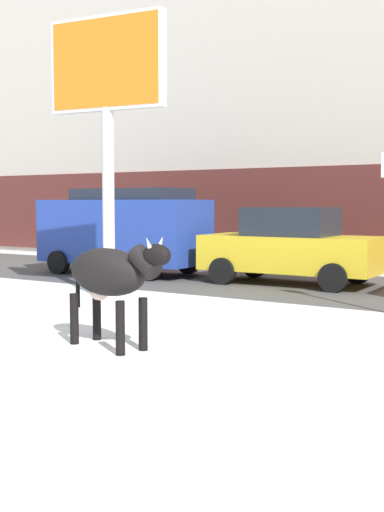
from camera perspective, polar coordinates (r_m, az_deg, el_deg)
The scene contains 8 objects.
ground_plane at distance 8.06m, azimuth -12.50°, elevation -9.43°, with size 120.00×120.00×0.00m, color white.
road_strip at distance 15.55m, azimuth 11.53°, elevation -2.62°, with size 60.00×5.60×0.01m, color #514F4C.
cow_black at distance 8.83m, azimuth -7.04°, elevation -1.59°, with size 1.94×0.86×1.54m.
billboard at distance 13.38m, azimuth -7.38°, elevation 14.80°, with size 2.53×0.51×5.56m.
car_blue_van at distance 18.00m, azimuth -5.89°, elevation 2.38°, with size 4.65×2.23×2.32m.
car_yellow_sedan at distance 15.85m, azimuth 8.53°, elevation 0.84°, with size 4.25×2.08×1.84m.
pedestrian_near_billboard at distance 19.53m, azimuth 7.94°, elevation 1.47°, with size 0.36×0.24×1.73m.
pedestrian_by_cars at distance 19.43m, azimuth 8.61°, elevation 1.44°, with size 0.36×0.24×1.73m.
Camera 1 is at (5.59, -5.48, 1.95)m, focal length 46.22 mm.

